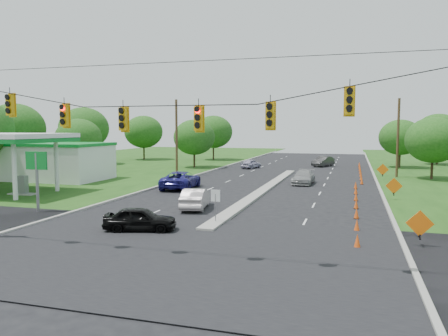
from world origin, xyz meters
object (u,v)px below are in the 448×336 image
(black_sedan, at_px, (140,219))
(blue_pickup, at_px, (181,180))
(gas_station, at_px, (42,157))
(white_sedan, at_px, (196,198))

(black_sedan, xyz_separation_m, blue_pickup, (-4.26, 16.37, 0.14))
(gas_station, relative_size, white_sedan, 4.51)
(black_sedan, relative_size, blue_pickup, 0.67)
(gas_station, distance_m, black_sedan, 26.52)
(white_sedan, relative_size, blue_pickup, 0.74)
(white_sedan, height_order, blue_pickup, blue_pickup)
(gas_station, bearing_deg, white_sedan, -25.41)
(gas_station, height_order, black_sedan, gas_station)
(gas_station, bearing_deg, blue_pickup, -2.56)
(gas_station, xyz_separation_m, black_sedan, (20.20, -17.08, -1.90))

